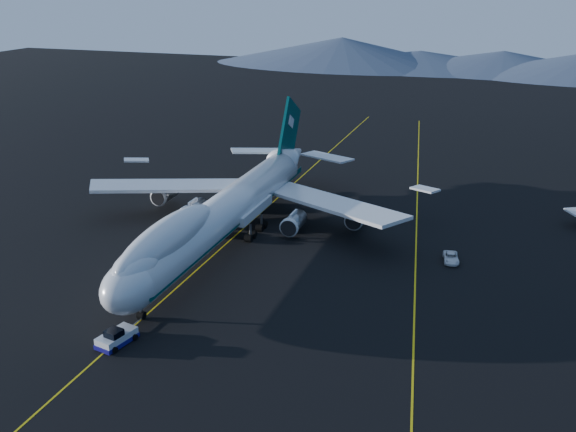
% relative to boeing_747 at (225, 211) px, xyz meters
% --- Properties ---
extents(ground, '(500.00, 500.00, 0.00)m').
position_rel_boeing_747_xyz_m(ground, '(-0.00, -0.03, -5.81)').
color(ground, black).
rests_on(ground, ground).
extents(taxiway_line_main, '(0.25, 220.00, 0.01)m').
position_rel_boeing_747_xyz_m(taxiway_line_main, '(-0.00, -0.03, -5.80)').
color(taxiway_line_main, yellow).
rests_on(taxiway_line_main, ground).
extents(taxiway_line_side, '(28.08, 198.09, 0.01)m').
position_rel_boeing_747_xyz_m(taxiway_line_side, '(30.00, 9.97, -5.80)').
color(taxiway_line_side, yellow).
rests_on(taxiway_line_side, ground).
extents(boeing_747, '(59.62, 72.43, 19.37)m').
position_rel_boeing_747_xyz_m(boeing_747, '(0.00, 0.00, 0.00)').
color(boeing_747, silver).
rests_on(boeing_747, ground).
extents(pushback_tug, '(3.76, 5.56, 2.23)m').
position_rel_boeing_747_xyz_m(pushback_tug, '(0.36, -32.69, -5.11)').
color(pushback_tug, silver).
rests_on(pushback_tug, ground).
extents(service_van, '(3.03, 5.11, 1.33)m').
position_rel_boeing_747_xyz_m(service_van, '(36.12, 5.05, -5.15)').
color(service_van, white).
rests_on(service_van, ground).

